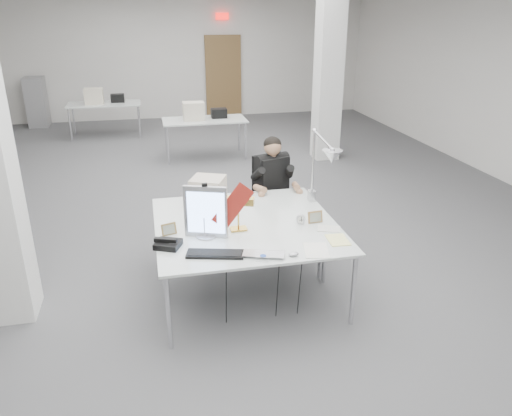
# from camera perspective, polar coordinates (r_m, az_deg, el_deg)

# --- Properties ---
(room_shell) EXTENTS (10.04, 14.04, 3.24)m
(room_shell) POSITION_cam_1_polar(r_m,az_deg,el_deg) (6.85, -4.64, 12.82)
(room_shell) COLOR #49494B
(room_shell) RESTS_ON ground
(desk_main) EXTENTS (1.80, 0.90, 0.02)m
(desk_main) POSITION_cam_1_polar(r_m,az_deg,el_deg) (4.63, -0.11, -4.10)
(desk_main) COLOR silver
(desk_main) RESTS_ON room_shell
(desk_second) EXTENTS (1.80, 0.90, 0.02)m
(desk_second) POSITION_cam_1_polar(r_m,az_deg,el_deg) (5.44, -2.13, -0.02)
(desk_second) COLOR silver
(desk_second) RESTS_ON room_shell
(bg_desk_a) EXTENTS (1.60, 0.80, 0.02)m
(bg_desk_a) POSITION_cam_1_polar(r_m,az_deg,el_deg) (9.84, -5.91, 9.96)
(bg_desk_a) COLOR silver
(bg_desk_a) RESTS_ON room_shell
(bg_desk_b) EXTENTS (1.60, 0.80, 0.02)m
(bg_desk_b) POSITION_cam_1_polar(r_m,az_deg,el_deg) (11.97, -16.96, 11.31)
(bg_desk_b) COLOR silver
(bg_desk_b) RESTS_ON room_shell
(filing_cabinet) EXTENTS (0.45, 0.55, 1.20)m
(filing_cabinet) POSITION_cam_1_polar(r_m,az_deg,el_deg) (13.65, -23.77, 11.03)
(filing_cabinet) COLOR gray
(filing_cabinet) RESTS_ON room_shell
(office_chair) EXTENTS (0.72, 0.72, 1.17)m
(office_chair) POSITION_cam_1_polar(r_m,az_deg,el_deg) (6.27, 1.73, 1.51)
(office_chair) COLOR black
(office_chair) RESTS_ON room_shell
(seated_person) EXTENTS (0.61, 0.68, 0.85)m
(seated_person) POSITION_cam_1_polar(r_m,az_deg,el_deg) (6.12, 1.88, 4.11)
(seated_person) COLOR black
(seated_person) RESTS_ON office_chair
(monitor) EXTENTS (0.40, 0.18, 0.51)m
(monitor) POSITION_cam_1_polar(r_m,az_deg,el_deg) (4.67, -5.78, -0.45)
(monitor) COLOR #A4A4A8
(monitor) RESTS_ON desk_main
(pennant) EXTENTS (0.42, 0.06, 0.46)m
(pennant) POSITION_cam_1_polar(r_m,az_deg,el_deg) (4.65, -2.65, 0.22)
(pennant) COLOR maroon
(pennant) RESTS_ON monitor
(keyboard) EXTENTS (0.53, 0.29, 0.02)m
(keyboard) POSITION_cam_1_polar(r_m,az_deg,el_deg) (4.41, -4.68, -5.27)
(keyboard) COLOR black
(keyboard) RESTS_ON desk_main
(laptop) EXTENTS (0.42, 0.34, 0.03)m
(laptop) POSITION_cam_1_polar(r_m,az_deg,el_deg) (4.34, 0.82, -5.65)
(laptop) COLOR silver
(laptop) RESTS_ON desk_main
(mouse) EXTENTS (0.11, 0.09, 0.04)m
(mouse) POSITION_cam_1_polar(r_m,az_deg,el_deg) (4.39, 4.32, -5.28)
(mouse) COLOR #ABACB0
(mouse) RESTS_ON desk_main
(bankers_lamp) EXTENTS (0.35, 0.23, 0.37)m
(bankers_lamp) POSITION_cam_1_polar(r_m,az_deg,el_deg) (4.82, -2.04, -0.49)
(bankers_lamp) COLOR gold
(bankers_lamp) RESTS_ON desk_main
(desk_phone) EXTENTS (0.28, 0.27, 0.05)m
(desk_phone) POSITION_cam_1_polar(r_m,az_deg,el_deg) (4.60, -10.01, -4.11)
(desk_phone) COLOR black
(desk_phone) RESTS_ON desk_main
(picture_frame_left) EXTENTS (0.15, 0.08, 0.12)m
(picture_frame_left) POSITION_cam_1_polar(r_m,az_deg,el_deg) (4.83, -9.92, -2.38)
(picture_frame_left) COLOR olive
(picture_frame_left) RESTS_ON desk_main
(picture_frame_right) EXTENTS (0.16, 0.05, 0.12)m
(picture_frame_right) POSITION_cam_1_polar(r_m,az_deg,el_deg) (5.06, 6.78, -1.02)
(picture_frame_right) COLOR #A57A47
(picture_frame_right) RESTS_ON desk_main
(desk_clock) EXTENTS (0.10, 0.05, 0.09)m
(desk_clock) POSITION_cam_1_polar(r_m,az_deg,el_deg) (5.02, 5.15, -1.28)
(desk_clock) COLOR silver
(desk_clock) RESTS_ON desk_main
(paper_stack_a) EXTENTS (0.28, 0.35, 0.01)m
(paper_stack_a) POSITION_cam_1_polar(r_m,az_deg,el_deg) (4.51, 6.89, -4.81)
(paper_stack_a) COLOR white
(paper_stack_a) RESTS_ON desk_main
(paper_stack_b) EXTENTS (0.20, 0.27, 0.01)m
(paper_stack_b) POSITION_cam_1_polar(r_m,az_deg,el_deg) (4.73, 9.33, -3.61)
(paper_stack_b) COLOR #FDF997
(paper_stack_b) RESTS_ON desk_main
(paper_stack_c) EXTENTS (0.26, 0.22, 0.01)m
(paper_stack_c) POSITION_cam_1_polar(r_m,az_deg,el_deg) (4.95, 8.32, -2.36)
(paper_stack_c) COLOR silver
(paper_stack_c) RESTS_ON desk_main
(beige_monitor) EXTENTS (0.44, 0.43, 0.32)m
(beige_monitor) POSITION_cam_1_polar(r_m,az_deg,el_deg) (5.44, -5.49, 1.84)
(beige_monitor) COLOR beige
(beige_monitor) RESTS_ON desk_second
(architect_lamp) EXTENTS (0.44, 0.79, 0.96)m
(architect_lamp) POSITION_cam_1_polar(r_m,az_deg,el_deg) (5.27, 7.43, 4.73)
(architect_lamp) COLOR silver
(architect_lamp) RESTS_ON desk_second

